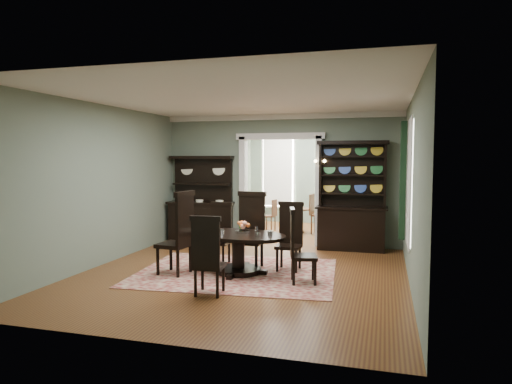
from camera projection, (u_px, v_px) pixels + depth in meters
room at (242, 183)px, 7.74m from camera, size 5.51×6.01×3.01m
parlor at (300, 175)px, 13.01m from camera, size 3.51×3.50×3.01m
doorway_trim at (280, 174)px, 10.57m from camera, size 2.08×0.25×2.57m
right_window at (406, 181)px, 7.86m from camera, size 0.15×1.47×2.12m
wall_sconce at (320, 163)px, 10.15m from camera, size 0.27×0.21×0.21m
rug at (236, 272)px, 7.98m from camera, size 3.59×2.93×0.01m
dining_table at (238, 246)px, 7.91m from camera, size 1.98×1.98×0.70m
centerpiece at (243, 230)px, 7.94m from camera, size 1.26×0.81×0.21m
chair_far_left at (220, 231)px, 8.67m from camera, size 0.45×0.41×1.16m
chair_far_mid at (251, 228)px, 8.34m from camera, size 0.53×0.49×1.39m
chair_far_right at (290, 234)px, 8.18m from camera, size 0.47×0.43×1.22m
chair_end_left at (180, 231)px, 7.78m from camera, size 0.57×0.59×1.44m
chair_end_right at (297, 244)px, 7.26m from camera, size 0.52×0.54×1.21m
chair_near at (207, 254)px, 6.58m from camera, size 0.47×0.45×1.18m
sideboard at (201, 212)px, 10.93m from camera, size 1.56×0.56×2.05m
welsh_dresser at (352, 210)px, 9.93m from camera, size 1.53×0.57×2.37m
parlor_table at (297, 217)px, 12.18m from camera, size 0.71×0.71×0.65m
parlor_chair_left at (271, 214)px, 12.44m from camera, size 0.39×0.38×0.87m
parlor_chair_right at (316, 213)px, 12.03m from camera, size 0.46×0.45×1.04m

